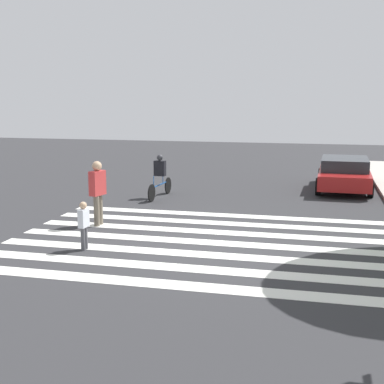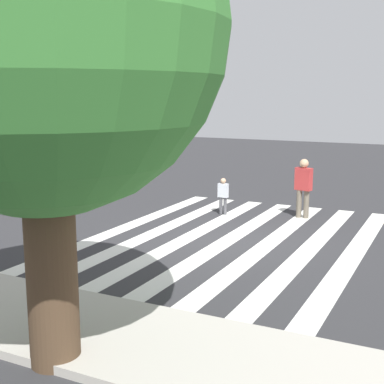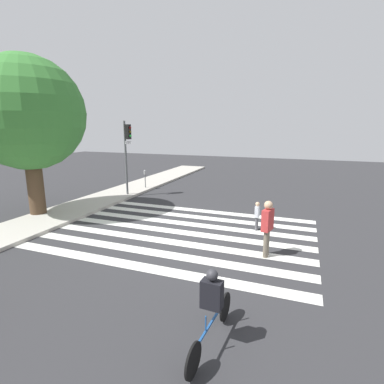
# 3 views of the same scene
# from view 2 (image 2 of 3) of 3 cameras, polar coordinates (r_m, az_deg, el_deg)

# --- Properties ---
(ground_plane) EXTENTS (60.00, 60.00, 0.00)m
(ground_plane) POSITION_cam_2_polar(r_m,az_deg,el_deg) (14.28, 3.96, -5.09)
(ground_plane) COLOR #2D2D30
(sidewalk_curb) EXTENTS (36.00, 2.50, 0.14)m
(sidewalk_curb) POSITION_cam_2_polar(r_m,az_deg,el_deg) (9.13, -11.76, -14.04)
(sidewalk_curb) COLOR #ADA89E
(sidewalk_curb) RESTS_ON ground_plane
(crosswalk_stripes) EXTENTS (6.90, 10.00, 0.01)m
(crosswalk_stripes) POSITION_cam_2_polar(r_m,az_deg,el_deg) (14.28, 3.96, -5.07)
(crosswalk_stripes) COLOR silver
(crosswalk_stripes) RESTS_ON ground_plane
(street_tree) EXTENTS (4.97, 4.97, 7.17)m
(street_tree) POSITION_cam_2_polar(r_m,az_deg,el_deg) (7.44, -15.94, 16.46)
(street_tree) COLOR #4C3826
(street_tree) RESTS_ON ground_plane
(pedestrian_adult_blue_shirt) EXTENTS (0.55, 0.35, 1.85)m
(pedestrian_adult_blue_shirt) POSITION_cam_2_polar(r_m,az_deg,el_deg) (16.85, 11.79, 0.76)
(pedestrian_adult_blue_shirt) COLOR #6B6051
(pedestrian_adult_blue_shirt) RESTS_ON ground_plane
(pedestrian_adult_tall_backpack) EXTENTS (0.33, 0.17, 1.18)m
(pedestrian_adult_tall_backpack) POSITION_cam_2_polar(r_m,az_deg,el_deg) (17.06, 3.34, -0.21)
(pedestrian_adult_tall_backpack) COLOR #4C4C51
(pedestrian_adult_tall_backpack) RESTS_ON ground_plane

